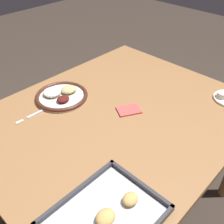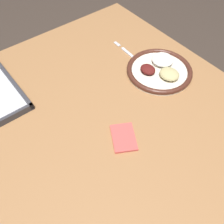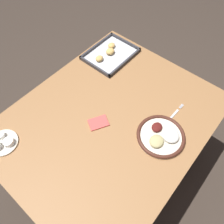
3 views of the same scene
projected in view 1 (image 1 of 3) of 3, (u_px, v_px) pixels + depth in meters
ground_plane at (115, 206)px, 1.62m from camera, size 8.00×8.00×0.00m
dining_table at (116, 130)px, 1.24m from camera, size 1.20×0.97×0.72m
dinner_plate at (61, 96)px, 1.28m from camera, size 0.26×0.26×0.04m
fork at (37, 113)px, 1.19m from camera, size 0.19×0.02×0.00m
baking_tray at (106, 217)px, 0.77m from camera, size 0.33×0.27×0.04m
napkin at (129, 110)px, 1.20m from camera, size 0.13×0.12×0.01m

